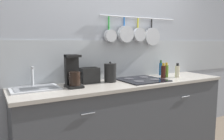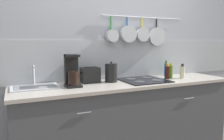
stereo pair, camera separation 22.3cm
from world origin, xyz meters
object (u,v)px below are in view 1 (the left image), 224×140
(bottle_dish_soap, at_px, (161,69))
(bottle_vinegar, at_px, (166,71))
(toaster, at_px, (89,75))
(kettle, at_px, (110,73))
(bottle_hot_sauce, at_px, (163,71))
(coffee_maker, at_px, (73,74))
(bottle_cooking_wine, at_px, (177,71))

(bottle_dish_soap, bearing_deg, bottle_vinegar, -109.37)
(toaster, relative_size, bottle_dish_soap, 1.07)
(kettle, bearing_deg, toaster, 164.65)
(kettle, distance_m, bottle_dish_soap, 0.90)
(toaster, bearing_deg, bottle_vinegar, -7.11)
(kettle, bearing_deg, bottle_hot_sauce, -6.45)
(kettle, bearing_deg, bottle_dish_soap, 7.17)
(bottle_hot_sauce, bearing_deg, coffee_maker, 178.83)
(bottle_hot_sauce, bearing_deg, bottle_dish_soap, 55.98)
(toaster, xyz_separation_m, bottle_dish_soap, (1.13, 0.05, 0.00))
(bottle_dish_soap, distance_m, bottle_cooking_wine, 0.26)
(coffee_maker, relative_size, kettle, 1.40)
(coffee_maker, height_order, bottle_hot_sauce, coffee_maker)
(bottle_vinegar, distance_m, bottle_cooking_wine, 0.15)
(coffee_maker, bearing_deg, bottle_cooking_wine, -3.24)
(bottle_vinegar, height_order, bottle_dish_soap, bottle_dish_soap)
(coffee_maker, xyz_separation_m, toaster, (0.24, 0.13, -0.05))
(bottle_hot_sauce, height_order, bottle_dish_soap, bottle_dish_soap)
(bottle_vinegar, relative_size, bottle_cooking_wine, 1.04)
(toaster, relative_size, kettle, 0.94)
(coffee_maker, distance_m, bottle_vinegar, 1.31)
(bottle_hot_sauce, relative_size, bottle_vinegar, 0.99)
(kettle, height_order, bottle_cooking_wine, kettle)
(kettle, distance_m, bottle_hot_sauce, 0.76)
(bottle_vinegar, bearing_deg, bottle_hot_sauce, -165.46)
(coffee_maker, xyz_separation_m, bottle_vinegar, (1.31, -0.01, -0.05))
(toaster, bearing_deg, bottle_hot_sauce, -8.64)
(kettle, xyz_separation_m, bottle_dish_soap, (0.89, 0.11, -0.02))
(kettle, height_order, bottle_dish_soap, kettle)
(coffee_maker, bearing_deg, bottle_vinegar, -0.31)
(bottle_dish_soap, bearing_deg, bottle_hot_sauce, -124.02)
(coffee_maker, relative_size, toaster, 1.49)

